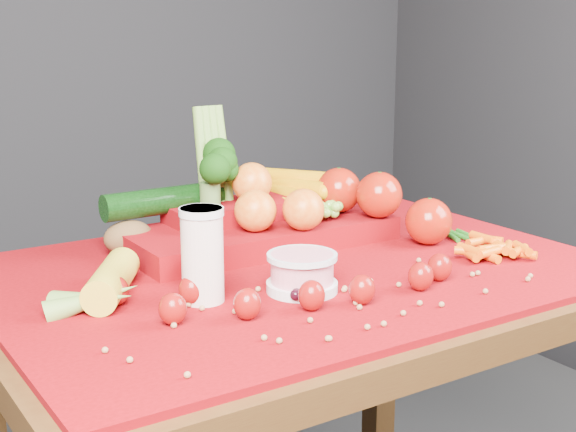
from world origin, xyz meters
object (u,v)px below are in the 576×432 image
milk_glass (202,252)px  yogurt_bowl (302,271)px  produce_mound (276,212)px  table (294,323)px

milk_glass → yogurt_bowl: 0.17m
milk_glass → produce_mound: bearing=39.1°
milk_glass → yogurt_bowl: bearing=-16.5°
milk_glass → produce_mound: size_ratio=0.25×
yogurt_bowl → produce_mound: bearing=66.1°
yogurt_bowl → produce_mound: (0.12, 0.27, 0.03)m
table → milk_glass: size_ratio=7.39×
table → produce_mound: bearing=69.6°
table → milk_glass: milk_glass is taller
produce_mound → milk_glass: bearing=-140.9°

